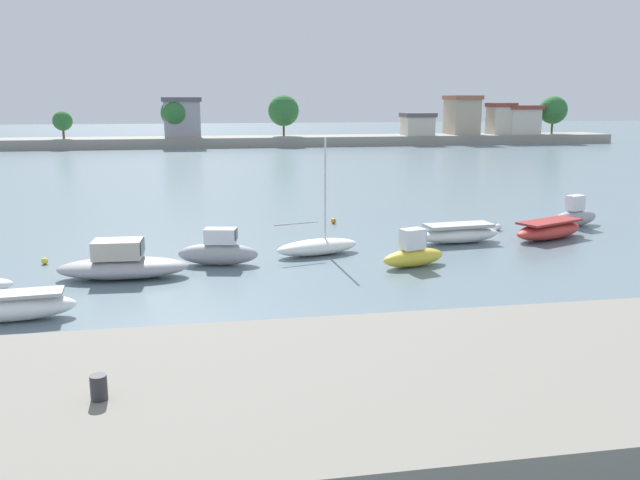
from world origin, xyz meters
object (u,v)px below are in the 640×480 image
object	(u,v)px
moored_boat_8	(575,216)
mooring_buoy_4	(45,261)
mooring_bollard	(99,387)
moored_boat_4	(317,246)
moored_boat_2	(122,264)
moored_boat_6	(458,234)
moored_boat_7	(549,230)
mooring_buoy_2	(498,227)
moored_boat_3	(219,251)
moored_boat_1	(13,307)
moored_boat_5	(413,254)
mooring_buoy_1	(334,221)

from	to	relation	value
moored_boat_8	mooring_buoy_4	world-z (taller)	moored_boat_8
mooring_bollard	moored_boat_4	size ratio (longest dim) A/B	0.08
moored_boat_2	mooring_buoy_4	world-z (taller)	moored_boat_2
moored_boat_2	moored_boat_6	bearing A→B (deg)	16.95
moored_boat_2	moored_boat_8	distance (m)	26.92
moored_boat_7	mooring_buoy_4	world-z (taller)	moored_boat_7
mooring_buoy_2	moored_boat_4	bearing A→B (deg)	-159.98
moored_boat_7	moored_boat_8	distance (m)	4.62
moored_boat_3	moored_boat_6	xyz separation A→B (m)	(12.93, 2.63, -0.16)
moored_boat_1	moored_boat_4	world-z (taller)	moored_boat_4
mooring_buoy_4	moored_boat_3	bearing A→B (deg)	-10.98
moored_boat_5	moored_boat_7	distance (m)	10.43
moored_boat_3	moored_boat_5	distance (m)	9.10
mooring_bollard	moored_boat_6	distance (m)	26.71
mooring_buoy_2	moored_boat_5	bearing A→B (deg)	-136.34
moored_boat_5	mooring_buoy_1	distance (m)	11.36
mooring_bollard	moored_boat_3	bearing A→B (deg)	82.11
moored_boat_5	moored_boat_8	xyz separation A→B (m)	(12.81, 7.66, 0.05)
moored_boat_5	moored_boat_7	world-z (taller)	moored_boat_5
mooring_buoy_1	mooring_buoy_4	bearing A→B (deg)	-153.29
moored_boat_8	moored_boat_1	bearing A→B (deg)	-177.29
moored_boat_3	moored_boat_8	distance (m)	22.46
mooring_bollard	moored_boat_5	world-z (taller)	mooring_bollard
moored_boat_4	moored_boat_8	xyz separation A→B (m)	(16.79, 4.59, 0.22)
moored_boat_2	moored_boat_7	xyz separation A→B (m)	(22.46, 4.29, -0.10)
moored_boat_4	mooring_buoy_1	size ratio (longest dim) A/B	17.16
mooring_bollard	moored_boat_1	distance (m)	13.26
moored_boat_1	moored_boat_8	size ratio (longest dim) A/B	1.13
moored_boat_7	moored_boat_8	bearing A→B (deg)	18.04
mooring_bollard	moored_boat_5	bearing A→B (deg)	55.97
moored_boat_8	mooring_buoy_1	xyz separation A→B (m)	(-14.31, 3.59, -0.48)
moored_boat_3	moored_boat_8	world-z (taller)	moored_boat_8
moored_boat_7	mooring_buoy_2	bearing A→B (deg)	98.22
moored_boat_2	moored_boat_8	xyz separation A→B (m)	(25.90, 7.37, 0.05)
moored_boat_6	mooring_buoy_2	size ratio (longest dim) A/B	11.85
moored_boat_2	moored_boat_6	xyz separation A→B (m)	(17.12, 4.23, -0.11)
mooring_buoy_1	moored_boat_1	bearing A→B (deg)	-132.43
moored_boat_1	moored_boat_8	world-z (taller)	moored_boat_8
moored_boat_2	moored_boat_1	bearing A→B (deg)	-118.33
moored_boat_7	moored_boat_3	bearing A→B (deg)	164.53
moored_boat_7	moored_boat_4	bearing A→B (deg)	162.63
moored_boat_5	mooring_buoy_2	distance (m)	10.60
mooring_buoy_2	moored_boat_2	bearing A→B (deg)	-161.31
moored_boat_5	moored_boat_6	size ratio (longest dim) A/B	0.73
mooring_bollard	moored_boat_4	distance (m)	21.62
moored_boat_2	mooring_buoy_1	size ratio (longest dim) A/B	16.82
mooring_buoy_1	moored_boat_5	bearing A→B (deg)	-82.37
mooring_bollard	moored_boat_8	bearing A→B (deg)	45.47
moored_boat_1	moored_boat_5	distance (m)	16.95
moored_boat_5	mooring_buoy_1	size ratio (longest dim) A/B	10.14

